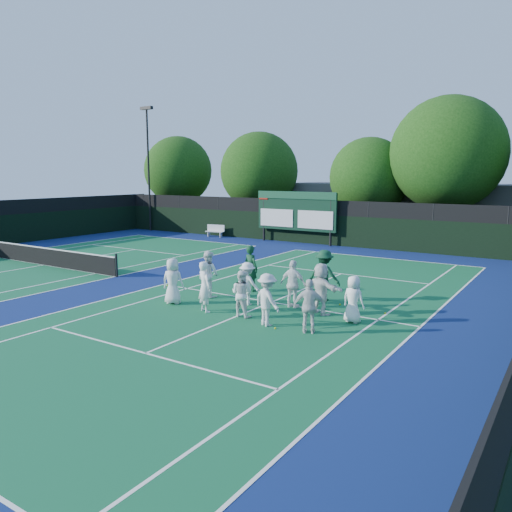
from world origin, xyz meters
The scene contains 31 objects.
ground centered at (0.00, 0.00, 0.00)m, with size 120.00×120.00×0.00m, color #1C390F.
court_apron centered at (-6.00, 1.00, 0.00)m, with size 34.00×32.00×0.01m, color navy.
near_court centered at (0.00, 1.00, 0.01)m, with size 11.05×23.85×0.01m.
left_court centered at (-14.00, 1.00, 0.01)m, with size 11.05×23.85×0.01m.
back_fence centered at (-6.00, 16.00, 1.36)m, with size 34.00×0.08×3.00m.
scoreboard centered at (-7.01, 15.59, 2.19)m, with size 6.00×0.21×3.55m.
clubhouse centered at (-2.00, 24.00, 2.00)m, with size 18.00×6.00×4.00m, color #5D5D62.
light_pole_left centered at (-21.00, 15.70, 6.30)m, with size 1.20×0.30×10.12m.
tennis_net centered at (-14.00, 1.00, 0.49)m, with size 11.30×0.10×1.10m.
bench centered at (-13.83, 15.37, 0.49)m, with size 1.50×0.63×0.92m.
tree_a centered at (-21.01, 19.58, 4.88)m, with size 5.99×5.99×8.03m.
tree_b centered at (-12.41, 19.58, 4.78)m, with size 6.20×6.20×8.04m.
tree_c centered at (-3.21, 19.58, 4.37)m, with size 5.51×5.51×7.27m.
tree_d centered at (1.97, 19.58, 5.81)m, with size 7.28×7.28×9.64m.
tennis_ball_1 centered at (2.31, 2.02, 0.03)m, with size 0.07×0.07×0.07m, color #BECE18.
tennis_ball_2 centered at (1.80, -1.69, 0.03)m, with size 0.07×0.07×0.07m, color #BECE18.
tennis_ball_3 centered at (-5.15, 0.90, 0.03)m, with size 0.07×0.07×0.07m, color #BECE18.
tennis_ball_4 centered at (2.27, 3.68, 0.03)m, with size 0.07×0.07×0.07m, color #BECE18.
tennis_ball_5 centered at (4.07, 1.81, 0.03)m, with size 0.07×0.07×0.07m, color #BECE18.
player_front_0 centered at (-2.93, -1.13, 0.85)m, with size 0.83×0.54×1.70m, color silver.
player_front_1 centered at (-1.27, -1.33, 0.89)m, with size 0.65×0.43×1.78m, color white.
player_front_2 centered at (0.14, -1.12, 0.79)m, with size 0.77×0.60×1.59m, color white.
player_front_3 centered at (1.39, -1.51, 0.84)m, with size 1.08×0.62×1.68m, color silver.
player_front_4 centered at (2.84, -1.46, 0.83)m, with size 0.97×0.41×1.66m, color silver.
player_back_0 centered at (-2.54, 0.46, 0.90)m, with size 0.87×0.68×1.80m, color white.
player_back_1 centered at (-0.56, 0.25, 0.79)m, with size 1.02×0.59×1.58m, color white.
player_back_2 centered at (1.02, 0.81, 0.86)m, with size 1.01×0.42×1.73m, color white.
player_back_3 centered at (2.22, 0.60, 0.89)m, with size 1.65×0.52×1.77m, color silver.
player_back_4 centered at (3.51, 0.30, 0.77)m, with size 0.75×0.49×1.54m, color white.
coach_left centered at (-1.66, 2.12, 0.94)m, with size 0.69×0.45×1.89m, color #103B21.
coach_right centered at (1.48, 2.36, 0.97)m, with size 1.25×0.72×1.93m, color #103C24.
Camera 1 is at (9.42, -14.38, 4.74)m, focal length 35.00 mm.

